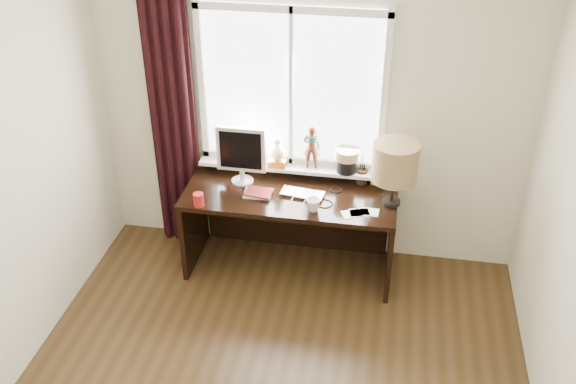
% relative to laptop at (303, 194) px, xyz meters
% --- Properties ---
extents(ceiling, '(3.50, 4.00, 0.00)m').
position_rel_laptop_xyz_m(ceiling, '(-0.00, -1.62, 1.84)').
color(ceiling, white).
rests_on(ceiling, wall_back).
extents(wall_back, '(3.50, 0.00, 2.60)m').
position_rel_laptop_xyz_m(wall_back, '(-0.00, 0.38, 0.54)').
color(wall_back, beige).
rests_on(wall_back, ground).
extents(laptop, '(0.37, 0.26, 0.03)m').
position_rel_laptop_xyz_m(laptop, '(0.00, 0.00, 0.00)').
color(laptop, silver).
rests_on(laptop, desk).
extents(mug, '(0.14, 0.14, 0.11)m').
position_rel_laptop_xyz_m(mug, '(0.11, -0.20, 0.04)').
color(mug, white).
rests_on(mug, desk).
extents(red_cup, '(0.08, 0.08, 0.11)m').
position_rel_laptop_xyz_m(red_cup, '(-0.77, -0.29, 0.04)').
color(red_cup, '#A31816').
rests_on(red_cup, desk).
extents(window, '(1.52, 0.21, 1.40)m').
position_rel_laptop_xyz_m(window, '(-0.15, 0.33, 0.54)').
color(window, white).
rests_on(window, ground).
extents(curtain, '(0.38, 0.09, 2.25)m').
position_rel_laptop_xyz_m(curtain, '(-1.14, 0.29, 0.35)').
color(curtain, black).
rests_on(curtain, floor).
extents(desk, '(1.70, 0.70, 0.75)m').
position_rel_laptop_xyz_m(desk, '(-0.10, 0.11, -0.26)').
color(desk, black).
rests_on(desk, floor).
extents(monitor, '(0.40, 0.18, 0.49)m').
position_rel_laptop_xyz_m(monitor, '(-0.52, 0.12, 0.26)').
color(monitor, beige).
rests_on(monitor, desk).
extents(notebook_stack, '(0.24, 0.18, 0.03)m').
position_rel_laptop_xyz_m(notebook_stack, '(-0.35, -0.05, 0.00)').
color(notebook_stack, beige).
rests_on(notebook_stack, desk).
extents(brush_holder, '(0.09, 0.09, 0.25)m').
position_rel_laptop_xyz_m(brush_holder, '(0.44, 0.28, 0.05)').
color(brush_holder, black).
rests_on(brush_holder, desk).
extents(icon_frame, '(0.10, 0.03, 0.13)m').
position_rel_laptop_xyz_m(icon_frame, '(0.57, 0.26, 0.05)').
color(icon_frame, gold).
rests_on(icon_frame, desk).
extents(table_lamp, '(0.35, 0.35, 0.52)m').
position_rel_laptop_xyz_m(table_lamp, '(0.70, 0.00, 0.35)').
color(table_lamp, black).
rests_on(table_lamp, desk).
extents(loose_papers, '(0.29, 0.19, 0.00)m').
position_rel_laptop_xyz_m(loose_papers, '(0.47, -0.17, -0.01)').
color(loose_papers, white).
rests_on(loose_papers, desk).
extents(desk_cables, '(0.29, 0.37, 0.01)m').
position_rel_laptop_xyz_m(desk_cables, '(0.17, -0.02, -0.01)').
color(desk_cables, black).
rests_on(desk_cables, desk).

